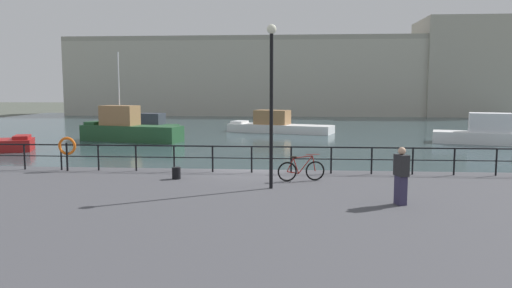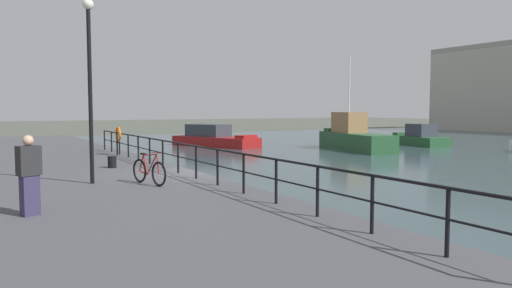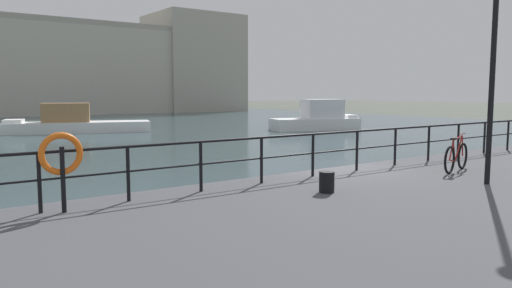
{
  "view_description": "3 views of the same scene",
  "coord_description": "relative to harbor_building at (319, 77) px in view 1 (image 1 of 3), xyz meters",
  "views": [
    {
      "loc": [
        1.8,
        -20.24,
        4.17
      ],
      "look_at": [
        -0.13,
        4.49,
        1.35
      ],
      "focal_mm": 34.56,
      "sensor_mm": 36.0,
      "label": 1
    },
    {
      "loc": [
        15.84,
        -6.8,
        3.02
      ],
      "look_at": [
        -0.36,
        2.68,
        1.66
      ],
      "focal_mm": 33.59,
      "sensor_mm": 36.0,
      "label": 2
    },
    {
      "loc": [
        -9.64,
        -9.62,
        2.88
      ],
      "look_at": [
        0.39,
        4.25,
        1.05
      ],
      "focal_mm": 34.23,
      "sensor_mm": 36.0,
      "label": 3
    }
  ],
  "objects": [
    {
      "name": "ground_plane",
      "position": [
        -5.63,
        -57.11,
        -5.92
      ],
      "size": [
        240.0,
        240.0,
        0.0
      ],
      "primitive_type": "plane",
      "color": "#4C5147"
    },
    {
      "name": "quay_lamp_post",
      "position": [
        -4.6,
        -60.96,
        -1.71
      ],
      "size": [
        0.32,
        0.32,
        5.46
      ],
      "color": "black",
      "rests_on": "quay_promenade"
    },
    {
      "name": "moored_small_launch",
      "position": [
        10.43,
        -39.31,
        -5.04
      ],
      "size": [
        7.13,
        4.11,
        2.32
      ],
      "rotation": [
        0.0,
        0.0,
        -0.29
      ],
      "color": "white",
      "rests_on": "water_basin"
    },
    {
      "name": "water_basin",
      "position": [
        -5.63,
        -26.91,
        -5.92
      ],
      "size": [
        80.0,
        60.0,
        0.01
      ],
      "primitive_type": "cube",
      "color": "#33474C",
      "rests_on": "ground_plane"
    },
    {
      "name": "moored_green_narrowboat",
      "position": [
        -17.46,
        -31.82,
        -5.26
      ],
      "size": [
        5.49,
        3.0,
        1.81
      ],
      "rotation": [
        0.0,
        0.0,
        2.98
      ],
      "color": "#23512D",
      "rests_on": "water_basin"
    },
    {
      "name": "parked_bicycle",
      "position": [
        -3.57,
        -59.54,
        -4.74
      ],
      "size": [
        1.73,
        0.5,
        0.98
      ],
      "rotation": [
        0.0,
        0.0,
        0.25
      ],
      "color": "black",
      "rests_on": "quay_promenade"
    },
    {
      "name": "life_ring_stand",
      "position": [
        -13.11,
        -58.01,
        -4.15
      ],
      "size": [
        0.75,
        0.16,
        1.4
      ],
      "color": "black",
      "rests_on": "quay_promenade"
    },
    {
      "name": "quay_railing",
      "position": [
        -4.74,
        -57.86,
        -4.39
      ],
      "size": [
        23.84,
        0.07,
        1.08
      ],
      "color": "black",
      "rests_on": "quay_promenade"
    },
    {
      "name": "standing_person",
      "position": [
        -0.73,
        -63.0,
        -4.26
      ],
      "size": [
        0.41,
        0.51,
        1.69
      ],
      "rotation": [
        0.0,
        0.0,
        0.33
      ],
      "color": "#332D4C",
      "rests_on": "quay_promenade"
    },
    {
      "name": "quay_promenade",
      "position": [
        -5.63,
        -63.61,
        -5.52
      ],
      "size": [
        56.0,
        13.0,
        0.8
      ],
      "primitive_type": "cube",
      "color": "#47474C",
      "rests_on": "ground_plane"
    },
    {
      "name": "mooring_bollard",
      "position": [
        -8.22,
        -59.5,
        -4.91
      ],
      "size": [
        0.32,
        0.32,
        0.44
      ],
      "primitive_type": "cylinder",
      "color": "black",
      "rests_on": "quay_promenade"
    },
    {
      "name": "harbor_building",
      "position": [
        0.0,
        0.0,
        0.0
      ],
      "size": [
        66.09,
        11.35,
        14.37
      ],
      "color": "#B2AD9E",
      "rests_on": "ground_plane"
    },
    {
      "name": "moored_harbor_tender",
      "position": [
        -16.87,
        -39.63,
        -4.93
      ],
      "size": [
        8.38,
        3.9,
        6.97
      ],
      "rotation": [
        0.0,
        0.0,
        2.91
      ],
      "color": "#23512D",
      "rests_on": "water_basin"
    },
    {
      "name": "moored_red_daysailer",
      "position": [
        -5.47,
        -30.94,
        -5.22
      ],
      "size": [
        10.24,
        5.51,
        2.1
      ],
      "rotation": [
        0.0,
        0.0,
        2.82
      ],
      "color": "white",
      "rests_on": "water_basin"
    }
  ]
}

